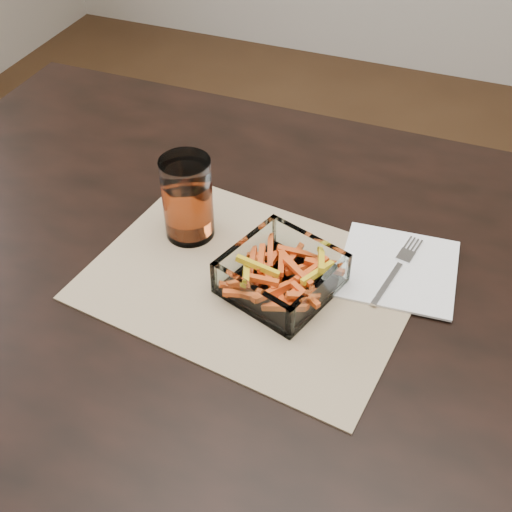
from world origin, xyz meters
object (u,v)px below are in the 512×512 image
(dining_table, at_px, (337,330))
(tumbler, at_px, (188,201))
(glass_bowl, at_px, (281,276))
(fork, at_px, (398,267))

(dining_table, bearing_deg, tumbler, 173.01)
(glass_bowl, distance_m, tumbler, 0.19)
(fork, bearing_deg, glass_bowl, -136.67)
(dining_table, bearing_deg, glass_bowl, -159.55)
(tumbler, distance_m, fork, 0.33)
(glass_bowl, bearing_deg, fork, 32.79)
(tumbler, height_order, fork, tumbler)
(tumbler, bearing_deg, dining_table, -6.99)
(dining_table, xyz_separation_m, fork, (0.06, 0.06, 0.10))
(dining_table, height_order, fork, fork)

